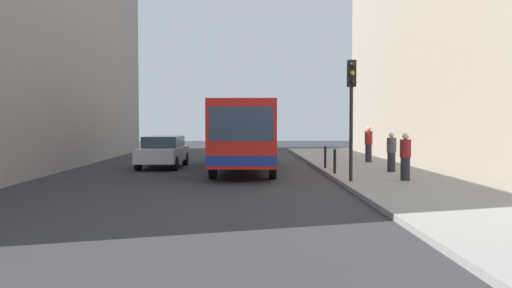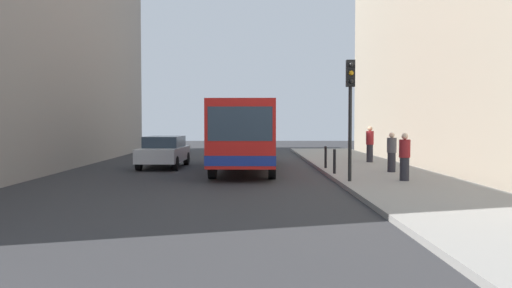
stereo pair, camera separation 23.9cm
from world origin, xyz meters
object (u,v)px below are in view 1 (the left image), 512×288
(bollard_near, at_px, (335,161))
(pedestrian_far_sidewalk, at_px, (369,144))
(bus, at_px, (246,132))
(pedestrian_near_signal, at_px, (405,157))
(car_beside_bus, at_px, (163,151))
(traffic_light, at_px, (351,97))
(bollard_mid, at_px, (325,157))
(pedestrian_mid_sidewalk, at_px, (391,152))

(bollard_near, bearing_deg, pedestrian_far_sidewalk, 65.39)
(bus, bearing_deg, pedestrian_near_signal, 134.06)
(car_beside_bus, height_order, pedestrian_near_signal, pedestrian_near_signal)
(bus, height_order, pedestrian_near_signal, bus)
(bus, height_order, pedestrian_far_sidewalk, bus)
(car_beside_bus, xyz_separation_m, bollard_near, (7.37, -4.55, -0.16))
(bus, xyz_separation_m, traffic_light, (3.56, -6.15, 1.28))
(bus, bearing_deg, pedestrian_far_sidewalk, -156.83)
(car_beside_bus, bearing_deg, traffic_light, 138.45)
(bollard_mid, bearing_deg, bollard_near, -90.00)
(pedestrian_far_sidewalk, bearing_deg, pedestrian_mid_sidewalk, 111.99)
(pedestrian_mid_sidewalk, xyz_separation_m, pedestrian_far_sidewalk, (0.29, 5.24, 0.11))
(car_beside_bus, distance_m, bollard_mid, 7.66)
(car_beside_bus, bearing_deg, bollard_mid, 166.66)
(bus, height_order, pedestrian_mid_sidewalk, bus)
(bus, relative_size, car_beside_bus, 2.48)
(traffic_light, bearing_deg, car_beside_bus, 135.93)
(pedestrian_near_signal, bearing_deg, car_beside_bus, -155.63)
(bollard_mid, height_order, pedestrian_mid_sidewalk, pedestrian_mid_sidewalk)
(pedestrian_far_sidewalk, bearing_deg, bus, 46.55)
(traffic_light, distance_m, bollard_near, 3.59)
(bollard_near, xyz_separation_m, pedestrian_near_signal, (2.00, -2.55, 0.33))
(car_beside_bus, relative_size, bollard_mid, 4.71)
(traffic_light, height_order, bollard_mid, traffic_light)
(traffic_light, height_order, bollard_near, traffic_light)
(bollard_near, bearing_deg, bollard_mid, 90.00)
(pedestrian_mid_sidewalk, bearing_deg, pedestrian_far_sidewalk, -138.68)
(pedestrian_near_signal, bearing_deg, bus, -166.21)
(bollard_mid, bearing_deg, traffic_light, -88.88)
(bollard_near, height_order, pedestrian_near_signal, pedestrian_near_signal)
(bus, height_order, car_beside_bus, bus)
(bus, xyz_separation_m, pedestrian_far_sidewalk, (6.16, 2.41, -0.67))
(bus, bearing_deg, bollard_mid, 165.51)
(car_beside_bus, relative_size, traffic_light, 1.09)
(pedestrian_near_signal, height_order, pedestrian_far_sidewalk, pedestrian_far_sidewalk)
(pedestrian_mid_sidewalk, bearing_deg, pedestrian_near_signal, 37.33)
(traffic_light, xyz_separation_m, pedestrian_near_signal, (1.90, 0.14, -2.05))
(bollard_near, height_order, pedestrian_mid_sidewalk, pedestrian_mid_sidewalk)
(bollard_near, relative_size, pedestrian_near_signal, 0.58)
(bus, bearing_deg, bollard_near, 136.78)
(car_beside_bus, xyz_separation_m, pedestrian_mid_sidewalk, (9.77, -3.91, 0.15))
(bollard_mid, relative_size, pedestrian_near_signal, 0.58)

